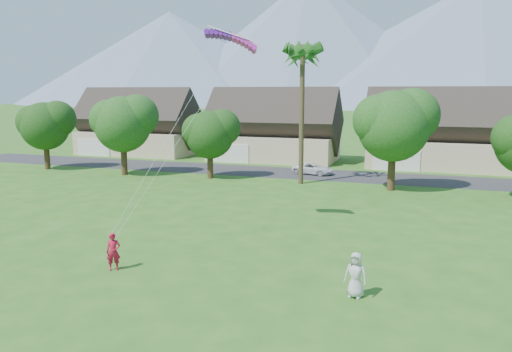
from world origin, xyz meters
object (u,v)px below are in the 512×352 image
at_px(watcher, 356,275).
at_px(parked_car, 313,169).
at_px(parafoil_kite, 232,37).
at_px(kite_flyer, 113,252).

height_order(watcher, parked_car, watcher).
relative_size(watcher, parafoil_kite, 0.58).
distance_m(kite_flyer, parked_car, 30.25).
relative_size(parked_car, parafoil_kite, 1.27).
distance_m(parked_car, parafoil_kite, 24.54).
bearing_deg(kite_flyer, parked_car, 53.87).
bearing_deg(parked_car, parafoil_kite, -168.79).
distance_m(kite_flyer, parafoil_kite, 13.52).
xyz_separation_m(kite_flyer, parafoil_kite, (2.90, 8.06, 10.46)).
bearing_deg(watcher, parafoil_kite, 146.48).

